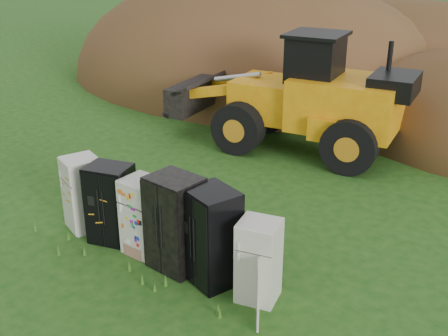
# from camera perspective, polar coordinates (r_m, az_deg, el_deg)

# --- Properties ---
(ground) EXTENTS (120.00, 120.00, 0.00)m
(ground) POSITION_cam_1_polar(r_m,az_deg,el_deg) (11.95, -6.13, -9.16)
(ground) COLOR #194913
(ground) RESTS_ON ground
(fridge_leftmost) EXTENTS (0.97, 0.95, 1.71)m
(fridge_leftmost) POSITION_cam_1_polar(r_m,az_deg,el_deg) (13.09, -14.08, -2.52)
(fridge_leftmost) COLOR silver
(fridge_leftmost) RESTS_ON ground
(fridge_black_side) EXTENTS (1.08, 0.94, 1.76)m
(fridge_black_side) POSITION_cam_1_polar(r_m,az_deg,el_deg) (12.42, -11.42, -3.57)
(fridge_black_side) COLOR black
(fridge_black_side) RESTS_ON ground
(fridge_sticker) EXTENTS (0.77, 0.72, 1.68)m
(fridge_sticker) POSITION_cam_1_polar(r_m,az_deg,el_deg) (11.86, -8.21, -4.86)
(fridge_sticker) COLOR white
(fridge_sticker) RESTS_ON ground
(fridge_dark_mid) EXTENTS (1.08, 0.91, 1.97)m
(fridge_dark_mid) POSITION_cam_1_polar(r_m,az_deg,el_deg) (11.21, -4.95, -5.60)
(fridge_dark_mid) COLOR black
(fridge_dark_mid) RESTS_ON ground
(fridge_black_right) EXTENTS (1.18, 1.08, 1.93)m
(fridge_black_right) POSITION_cam_1_polar(r_m,az_deg,el_deg) (10.74, -1.22, -6.99)
(fridge_black_right) COLOR black
(fridge_black_right) RESTS_ON ground
(fridge_open_door) EXTENTS (0.85, 0.81, 1.59)m
(fridge_open_door) POSITION_cam_1_polar(r_m,az_deg,el_deg) (10.35, 3.54, -9.39)
(fridge_open_door) COLOR silver
(fridge_open_door) RESTS_ON ground
(wheel_loader) EXTENTS (7.88, 4.09, 3.64)m
(wheel_loader) POSITION_cam_1_polar(r_m,az_deg,el_deg) (17.53, 6.20, 7.85)
(wheel_loader) COLOR #ECA10F
(wheel_loader) RESTS_ON ground
(dirt_mound_left) EXTENTS (18.30, 13.72, 9.51)m
(dirt_mound_left) POSITION_cam_1_polar(r_m,az_deg,el_deg) (26.49, 2.75, 9.01)
(dirt_mound_left) COLOR #4D3718
(dirt_mound_left) RESTS_ON ground
(dirt_mound_back) EXTENTS (20.60, 13.73, 6.93)m
(dirt_mound_back) POSITION_cam_1_polar(r_m,az_deg,el_deg) (28.10, 18.92, 8.61)
(dirt_mound_back) COLOR #4D3718
(dirt_mound_back) RESTS_ON ground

